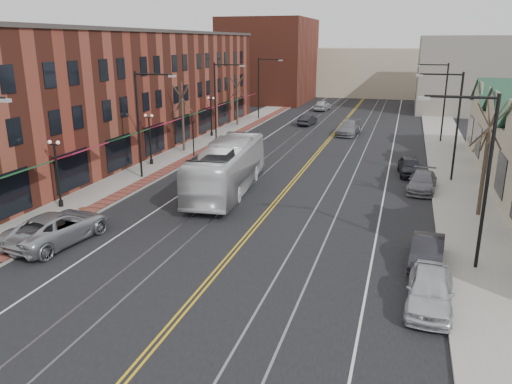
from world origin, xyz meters
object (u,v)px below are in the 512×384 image
Objects in this scene: parked_car_a at (430,290)px; parked_car_d at (410,166)px; transit_bus at (227,168)px; parked_car_b at (427,252)px; parked_car_c at (422,182)px; parked_suv at (58,227)px.

parked_car_a is 21.35m from parked_car_d.
transit_bus is at bearing 139.12° from parked_car_a.
parked_car_a reaches higher than parked_car_b.
parked_car_c is 1.09× the size of parked_car_d.
parked_car_a is 4.05m from parked_car_b.
parked_car_b is 0.98× the size of parked_car_d.
parked_suv reaches higher than parked_car_c.
parked_car_d is (12.37, 8.44, -1.03)m from transit_bus.
parked_car_c is at bearing 93.38° from parked_car_a.
parked_car_d reaches higher than parked_car_c.
parked_car_a is at bearing -176.82° from parked_suv.
transit_bus is 2.81× the size of parked_car_a.
parked_car_d reaches higher than parked_car_b.
parked_car_d is (-0.85, 17.28, 0.04)m from parked_car_b.
parked_suv is 1.44× the size of parked_car_b.
transit_bus is 18.49m from parked_car_a.
parked_car_a is 1.05× the size of parked_car_d.
transit_bus is 15.01m from parked_car_d.
parked_car_c is 4.41m from parked_car_d.
parked_car_a is at bearing -85.21° from parked_car_b.
parked_suv is at bearing -137.62° from parked_car_d.
parked_suv is at bearing 59.28° from transit_bus.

